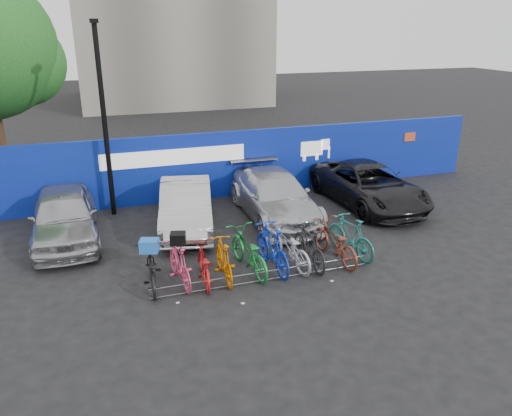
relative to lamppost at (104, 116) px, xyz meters
name	(u,v)px	position (x,y,z in m)	size (l,w,h in m)	color
ground	(256,271)	(3.20, -5.40, -3.27)	(100.00, 100.00, 0.00)	black
hoarding	(203,166)	(3.21, 0.60, -2.07)	(22.00, 0.18, 2.40)	navy
lamppost	(104,116)	(0.00, 0.00, 0.00)	(0.25, 0.50, 6.11)	black
bike_rack	(264,276)	(3.20, -6.00, -3.11)	(5.60, 0.03, 0.30)	#595B60
car_0	(64,216)	(-1.44, -1.77, -2.51)	(1.81, 4.49, 1.53)	#A3A4A8
car_1	(186,206)	(2.09, -1.93, -2.56)	(1.51, 4.34, 1.43)	#AAA9AD
car_2	(275,196)	(4.99, -1.95, -2.55)	(2.03, 5.00, 1.45)	#B5B5BA
car_3	(369,185)	(8.50, -1.87, -2.56)	(2.36, 5.11, 1.42)	black
bike_0	(151,269)	(0.55, -5.38, -2.80)	(0.63, 1.80, 0.95)	black
bike_1	(180,264)	(1.23, -5.41, -2.74)	(0.50, 1.78, 1.07)	#E64471
bike_2	(204,264)	(1.80, -5.50, -2.81)	(0.61, 1.76, 0.92)	red
bike_3	(224,260)	(2.31, -5.53, -2.75)	(0.49, 1.74, 1.04)	#CF6B00
bike_4	(248,251)	(3.01, -5.33, -2.72)	(0.73, 2.10, 1.10)	#157E30
bike_5	(272,248)	(3.62, -5.42, -2.66)	(0.57, 2.03, 1.22)	#0F2EBE
bike_6	(288,247)	(4.09, -5.34, -2.74)	(0.71, 2.03, 1.07)	#A8A9B0
bike_7	(309,246)	(4.60, -5.54, -2.71)	(0.52, 1.85, 1.11)	#262628
bike_8	(335,242)	(5.36, -5.48, -2.74)	(0.71, 2.04, 1.07)	maroon
bike_9	(351,236)	(5.92, -5.33, -2.70)	(0.53, 1.89, 1.13)	#1D716A
cargo_crate	(149,246)	(0.55, -5.38, -2.17)	(0.43, 0.32, 0.30)	blue
cargo_topcase	(178,238)	(1.23, -5.41, -2.07)	(0.36, 0.32, 0.27)	black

